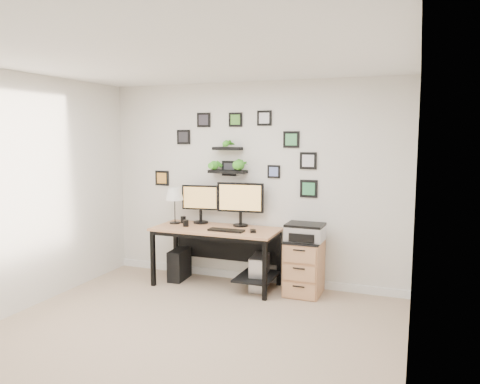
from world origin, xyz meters
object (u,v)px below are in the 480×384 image
at_px(monitor_right, 240,201).
at_px(printer, 305,232).
at_px(pc_tower_black, 179,264).
at_px(pc_tower_grey, 259,272).
at_px(table_lamp, 175,195).
at_px(file_cabinet, 304,267).
at_px(monitor_left, 200,201).
at_px(mug, 186,223).
at_px(desk, 220,237).

bearing_deg(monitor_right, printer, -9.98).
xyz_separation_m(pc_tower_black, pc_tower_grey, (1.13, 0.01, 0.01)).
height_order(table_lamp, printer, table_lamp).
xyz_separation_m(monitor_right, file_cabinet, (0.88, -0.13, -0.75)).
bearing_deg(file_cabinet, printer, -65.40).
bearing_deg(file_cabinet, pc_tower_grey, -177.29).
bearing_deg(printer, pc_tower_grey, -179.89).
relative_size(monitor_left, pc_tower_black, 1.26).
xyz_separation_m(mug, printer, (1.54, 0.11, -0.02)).
xyz_separation_m(mug, file_cabinet, (1.53, 0.13, -0.46)).
relative_size(monitor_left, table_lamp, 1.07).
relative_size(desk, mug, 19.07).
height_order(monitor_left, printer, monitor_left).
height_order(mug, file_cabinet, mug).
bearing_deg(pc_tower_black, table_lamp, 149.84).
xyz_separation_m(mug, pc_tower_grey, (0.97, 0.11, -0.58)).
bearing_deg(monitor_left, mug, -108.14).
xyz_separation_m(file_cabinet, printer, (0.01, -0.03, 0.44)).
bearing_deg(monitor_left, pc_tower_black, -145.74).
xyz_separation_m(mug, pc_tower_black, (-0.16, 0.10, -0.59)).
distance_m(table_lamp, pc_tower_black, 0.94).
height_order(monitor_left, mug, monitor_left).
bearing_deg(pc_tower_black, pc_tower_grey, -3.33).
xyz_separation_m(monitor_right, mug, (-0.66, -0.27, -0.29)).
relative_size(monitor_left, monitor_right, 0.84).
height_order(file_cabinet, printer, printer).
relative_size(pc_tower_grey, printer, 0.99).
xyz_separation_m(table_lamp, pc_tower_black, (0.08, -0.04, -0.93)).
height_order(table_lamp, pc_tower_black, table_lamp).
bearing_deg(mug, pc_tower_black, 147.78).
xyz_separation_m(table_lamp, file_cabinet, (1.76, -0.00, -0.80)).
height_order(desk, printer, printer).
xyz_separation_m(monitor_left, pc_tower_grey, (0.88, -0.16, -0.84)).
relative_size(monitor_left, file_cabinet, 0.76).
height_order(monitor_left, file_cabinet, monitor_left).
xyz_separation_m(monitor_right, pc_tower_black, (-0.81, -0.17, -0.88)).
relative_size(mug, pc_tower_black, 0.21).
bearing_deg(mug, monitor_right, 22.06).
bearing_deg(pc_tower_grey, monitor_right, 153.47).
relative_size(desk, table_lamp, 3.34).
distance_m(table_lamp, pc_tower_grey, 1.52).
bearing_deg(pc_tower_black, desk, -5.92).
bearing_deg(file_cabinet, desk, -176.94).
height_order(monitor_right, table_lamp, monitor_right).
bearing_deg(table_lamp, pc_tower_black, -26.35).
xyz_separation_m(desk, monitor_left, (-0.36, 0.19, 0.42)).
relative_size(mug, printer, 0.19).
relative_size(monitor_right, table_lamp, 1.27).
relative_size(mug, pc_tower_grey, 0.19).
xyz_separation_m(table_lamp, mug, (0.23, -0.14, -0.34)).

